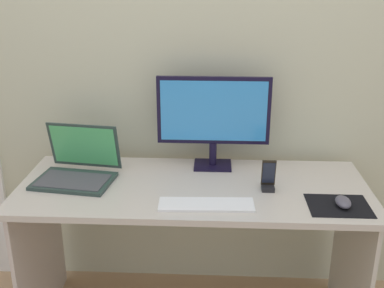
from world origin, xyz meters
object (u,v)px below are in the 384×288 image
at_px(monitor, 213,116).
at_px(keyboard_external, 206,205).
at_px(laptop, 77,169).
at_px(mouse, 343,202).
at_px(phone_in_dock, 268,180).

height_order(monitor, keyboard_external, monitor).
relative_size(monitor, laptop, 1.41).
xyz_separation_m(laptop, mouse, (1.15, -0.22, -0.03)).
relative_size(monitor, mouse, 5.31).
xyz_separation_m(laptop, keyboard_external, (0.59, -0.24, -0.04)).
height_order(mouse, phone_in_dock, phone_in_dock).
bearing_deg(monitor, laptop, -164.44).
height_order(monitor, phone_in_dock, monitor).
bearing_deg(phone_in_dock, keyboard_external, -148.59).
height_order(laptop, mouse, laptop).
bearing_deg(monitor, phone_in_dock, -45.31).
bearing_deg(laptop, keyboard_external, -21.58).
xyz_separation_m(keyboard_external, phone_in_dock, (0.26, 0.16, 0.04)).
height_order(keyboard_external, mouse, mouse).
distance_m(monitor, laptop, 0.67).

